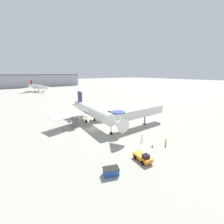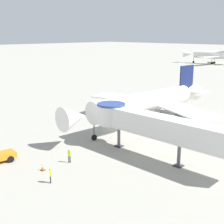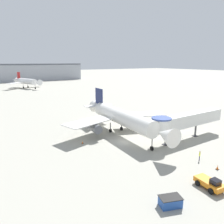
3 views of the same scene
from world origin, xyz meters
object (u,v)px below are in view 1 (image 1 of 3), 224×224
(ground_crew_marshaller, at_px, (166,141))
(background_jet_red_tail, at_px, (37,87))
(ground_crew_wing_walker, at_px, (142,137))
(jet_bridge, at_px, (136,113))
(traffic_cone_apron_front, at_px, (152,146))
(pushback_tug_orange, at_px, (143,157))
(service_container_blue, at_px, (111,171))
(traffic_cone_port_wing, at_px, (64,130))
(main_airplane, at_px, (93,112))

(ground_crew_marshaller, bearing_deg, background_jet_red_tail, 123.50)
(ground_crew_wing_walker, relative_size, background_jet_red_tail, 0.07)
(jet_bridge, relative_size, ground_crew_marshaller, 12.24)
(ground_crew_marshaller, bearing_deg, traffic_cone_apron_front, -167.93)
(jet_bridge, height_order, pushback_tug_orange, jet_bridge)
(jet_bridge, xyz_separation_m, pushback_tug_orange, (-12.75, -15.15, -3.73))
(service_container_blue, height_order, traffic_cone_port_wing, service_container_blue)
(pushback_tug_orange, bearing_deg, main_airplane, 89.20)
(main_airplane, height_order, jet_bridge, main_airplane)
(main_airplane, distance_m, traffic_cone_apron_front, 24.14)
(ground_crew_wing_walker, distance_m, background_jet_red_tail, 131.28)
(pushback_tug_orange, height_order, traffic_cone_port_wing, pushback_tug_orange)
(service_container_blue, xyz_separation_m, ground_crew_wing_walker, (14.14, 6.06, 0.40))
(jet_bridge, xyz_separation_m, background_jet_red_tail, (-7.80, 122.45, 0.01))
(traffic_cone_apron_front, bearing_deg, jet_bridge, 62.02)
(main_airplane, distance_m, traffic_cone_port_wing, 11.42)
(service_container_blue, xyz_separation_m, traffic_cone_apron_front, (13.69, 2.31, -0.25))
(main_airplane, bearing_deg, traffic_cone_apron_front, -79.54)
(jet_bridge, xyz_separation_m, ground_crew_wing_walker, (-6.21, -8.77, -3.51))
(jet_bridge, bearing_deg, pushback_tug_orange, -130.74)
(ground_crew_wing_walker, bearing_deg, pushback_tug_orange, 8.06)
(traffic_cone_port_wing, xyz_separation_m, background_jet_red_tail, (12.50, 112.24, 4.22))
(traffic_cone_port_wing, relative_size, background_jet_red_tail, 0.03)
(jet_bridge, bearing_deg, traffic_cone_port_wing, 152.66)
(pushback_tug_orange, height_order, traffic_cone_apron_front, pushback_tug_orange)
(ground_crew_wing_walker, bearing_deg, service_container_blue, -13.01)
(main_airplane, height_order, ground_crew_wing_walker, main_airplane)
(traffic_cone_apron_front, bearing_deg, main_airplane, 97.11)
(traffic_cone_apron_front, height_order, ground_crew_wing_walker, ground_crew_wing_walker)
(traffic_cone_port_wing, bearing_deg, ground_crew_marshaller, -54.50)
(traffic_cone_port_wing, distance_m, background_jet_red_tail, 113.02)
(pushback_tug_orange, bearing_deg, jet_bridge, 55.94)
(main_airplane, height_order, traffic_cone_port_wing, main_airplane)
(pushback_tug_orange, bearing_deg, traffic_cone_apron_front, 29.33)
(ground_crew_wing_walker, bearing_deg, background_jet_red_tail, -125.52)
(service_container_blue, bearing_deg, main_airplane, 67.52)
(service_container_blue, height_order, background_jet_red_tail, background_jet_red_tail)
(traffic_cone_apron_front, bearing_deg, service_container_blue, -170.42)
(pushback_tug_orange, relative_size, ground_crew_marshaller, 2.41)
(service_container_blue, height_order, ground_crew_marshaller, ground_crew_marshaller)
(ground_crew_wing_walker, bearing_deg, main_airplane, -116.55)
(traffic_cone_apron_front, relative_size, background_jet_red_tail, 0.03)
(pushback_tug_orange, distance_m, background_jet_red_tail, 137.74)
(pushback_tug_orange, distance_m, service_container_blue, 7.61)
(jet_bridge, distance_m, pushback_tug_orange, 20.14)
(traffic_cone_apron_front, bearing_deg, background_jet_red_tail, 90.49)
(service_container_blue, bearing_deg, ground_crew_marshaller, 3.67)
(jet_bridge, xyz_separation_m, service_container_blue, (-20.35, -14.83, -3.91))
(traffic_cone_port_wing, bearing_deg, main_airplane, 4.94)
(service_container_blue, relative_size, traffic_cone_apron_front, 3.90)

